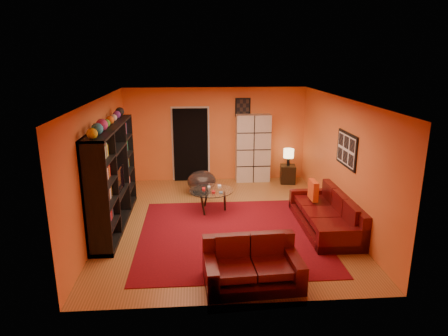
{
  "coord_description": "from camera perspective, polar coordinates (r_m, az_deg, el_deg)",
  "views": [
    {
      "loc": [
        -0.57,
        -7.94,
        3.45
      ],
      "look_at": [
        0.02,
        0.1,
        1.15
      ],
      "focal_mm": 32.0,
      "sensor_mm": 36.0,
      "label": 1
    }
  ],
  "objects": [
    {
      "name": "coffee_table",
      "position": [
        9.03,
        -1.83,
        -3.47
      ],
      "size": [
        0.99,
        0.99,
        0.5
      ],
      "rotation": [
        0.0,
        0.0,
        -0.19
      ],
      "color": "silver",
      "rests_on": "floor"
    },
    {
      "name": "rug",
      "position": [
        8.05,
        1.0,
        -9.44
      ],
      "size": [
        3.6,
        3.6,
        0.01
      ],
      "primitive_type": "cube",
      "color": "#590A13",
      "rests_on": "floor"
    },
    {
      "name": "wall_right",
      "position": [
        8.78,
        16.41,
        1.07
      ],
      "size": [
        0.0,
        6.0,
        6.0
      ],
      "primitive_type": "plane",
      "rotation": [
        1.57,
        0.0,
        -1.57
      ],
      "color": "orange",
      "rests_on": "floor"
    },
    {
      "name": "wall_art_back",
      "position": [
        11.09,
        2.7,
        8.64
      ],
      "size": [
        0.42,
        0.03,
        0.52
      ],
      "primitive_type": "cube",
      "color": "black",
      "rests_on": "wall_back"
    },
    {
      "name": "wall_left",
      "position": [
        8.45,
        -17.25,
        0.43
      ],
      "size": [
        0.0,
        6.0,
        6.0
      ],
      "primitive_type": "plane",
      "rotation": [
        1.57,
        0.0,
        1.57
      ],
      "color": "orange",
      "rests_on": "floor"
    },
    {
      "name": "loveseat",
      "position": [
        6.42,
        3.96,
        -13.67
      ],
      "size": [
        1.53,
        0.98,
        0.85
      ],
      "rotation": [
        0.0,
        0.0,
        1.63
      ],
      "color": "#43080B",
      "rests_on": "rug"
    },
    {
      "name": "sofa",
      "position": [
        8.52,
        14.79,
        -6.48
      ],
      "size": [
        0.96,
        2.33,
        0.85
      ],
      "rotation": [
        0.0,
        0.0,
        -0.01
      ],
      "color": "#43080B",
      "rests_on": "rug"
    },
    {
      "name": "side_table",
      "position": [
        11.22,
        9.09,
        -0.87
      ],
      "size": [
        0.44,
        0.44,
        0.5
      ],
      "primitive_type": "cube",
      "rotation": [
        0.0,
        0.0,
        -0.12
      ],
      "color": "black",
      "rests_on": "floor"
    },
    {
      "name": "throw_pillow",
      "position": [
        8.84,
        12.63,
        -3.1
      ],
      "size": [
        0.12,
        0.42,
        0.42
      ],
      "primitive_type": "cube",
      "color": "#E34819",
      "rests_on": "sofa"
    },
    {
      "name": "storage_cabinet",
      "position": [
        11.15,
        4.14,
        2.85
      ],
      "size": [
        0.94,
        0.43,
        1.88
      ],
      "primitive_type": "cube",
      "rotation": [
        0.0,
        0.0,
        0.01
      ],
      "color": "silver",
      "rests_on": "floor"
    },
    {
      "name": "entertainment_unit",
      "position": [
        8.47,
        -15.63,
        -1.16
      ],
      "size": [
        0.45,
        3.0,
        2.1
      ],
      "primitive_type": "cube",
      "color": "black",
      "rests_on": "floor"
    },
    {
      "name": "table_lamp",
      "position": [
        11.07,
        9.22,
        2.01
      ],
      "size": [
        0.28,
        0.28,
        0.47
      ],
      "color": "black",
      "rests_on": "side_table"
    },
    {
      "name": "tv",
      "position": [
        8.43,
        -15.33,
        -1.8
      ],
      "size": [
        0.87,
        0.11,
        0.5
      ],
      "primitive_type": "imported",
      "rotation": [
        0.0,
        0.0,
        1.57
      ],
      "color": "black",
      "rests_on": "entertainment_unit"
    },
    {
      "name": "ceiling",
      "position": [
        8.01,
        -0.09,
        9.81
      ],
      "size": [
        6.0,
        6.0,
        0.0
      ],
      "primitive_type": "plane",
      "rotation": [
        3.14,
        0.0,
        0.0
      ],
      "color": "white",
      "rests_on": "wall_back"
    },
    {
      "name": "wall_front",
      "position": [
        5.42,
        2.22,
        -7.48
      ],
      "size": [
        6.0,
        0.0,
        6.0
      ],
      "primitive_type": "plane",
      "rotation": [
        -1.57,
        0.0,
        0.0
      ],
      "color": "orange",
      "rests_on": "floor"
    },
    {
      "name": "floor",
      "position": [
        8.68,
        -0.08,
        -7.52
      ],
      "size": [
        6.0,
        6.0,
        0.0
      ],
      "primitive_type": "plane",
      "color": "#915D2C",
      "rests_on": "ground"
    },
    {
      "name": "wall_back",
      "position": [
        11.17,
        -1.2,
        4.8
      ],
      "size": [
        6.0,
        0.0,
        6.0
      ],
      "primitive_type": "plane",
      "rotation": [
        1.57,
        0.0,
        0.0
      ],
      "color": "orange",
      "rests_on": "floor"
    },
    {
      "name": "wall_art_right",
      "position": [
        8.44,
        17.14,
        2.52
      ],
      "size": [
        0.03,
        1.0,
        0.7
      ],
      "primitive_type": "cube",
      "color": "black",
      "rests_on": "wall_right"
    },
    {
      "name": "doorway",
      "position": [
        11.17,
        -4.77,
        3.29
      ],
      "size": [
        0.95,
        0.1,
        2.04
      ],
      "primitive_type": "cube",
      "color": "black",
      "rests_on": "floor"
    },
    {
      "name": "bowl_chair",
      "position": [
        10.22,
        -3.2,
        -1.95
      ],
      "size": [
        0.74,
        0.74,
        0.6
      ],
      "color": "black",
      "rests_on": "floor"
    }
  ]
}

